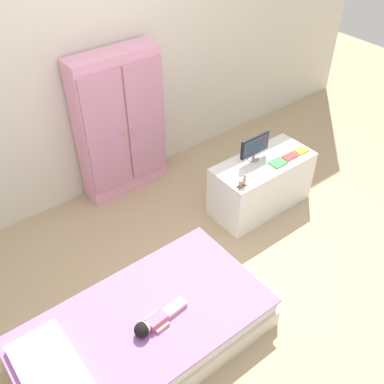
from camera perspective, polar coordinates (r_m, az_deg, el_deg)
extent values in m
cube|color=tan|center=(3.46, 3.25, -11.25)|extent=(10.00, 10.00, 0.02)
cube|color=silver|center=(3.75, -12.54, 18.13)|extent=(6.40, 0.05, 2.70)
cube|color=silver|center=(3.09, -6.03, -18.12)|extent=(1.61, 0.88, 0.15)
cube|color=silver|center=(2.98, -6.21, -16.77)|extent=(1.57, 0.84, 0.11)
cube|color=#B270C6|center=(2.92, -6.30, -16.09)|extent=(1.60, 0.87, 0.02)
cube|color=silver|center=(2.80, -17.52, -21.40)|extent=(0.32, 0.63, 0.05)
cube|color=#D6668E|center=(2.87, -4.54, -16.11)|extent=(0.14, 0.09, 0.06)
cube|color=#DBB293|center=(2.94, -2.51, -14.46)|extent=(0.16, 0.05, 0.04)
cube|color=#DBB293|center=(2.92, -2.03, -14.89)|extent=(0.16, 0.05, 0.04)
cube|color=#DBB293|center=(2.91, -5.21, -15.65)|extent=(0.10, 0.04, 0.03)
cube|color=#DBB293|center=(2.86, -3.82, -16.96)|extent=(0.10, 0.04, 0.03)
sphere|color=#DBB293|center=(2.83, -6.28, -17.11)|extent=(0.09, 0.09, 0.09)
sphere|color=black|center=(2.82, -6.47, -17.21)|extent=(0.10, 0.10, 0.10)
cube|color=#E599BC|center=(3.94, -9.25, 8.49)|extent=(0.78, 0.23, 1.33)
cube|color=#C986A6|center=(3.75, -10.88, 7.15)|extent=(0.36, 0.02, 1.09)
cube|color=#C986A6|center=(3.91, -5.89, 9.12)|extent=(0.36, 0.02, 1.09)
sphere|color=gold|center=(3.81, -8.65, 7.41)|extent=(0.02, 0.02, 0.02)
sphere|color=gold|center=(3.85, -7.63, 7.82)|extent=(0.02, 0.02, 0.02)
cube|color=white|center=(3.94, 8.87, 1.05)|extent=(0.90, 0.41, 0.49)
cylinder|color=#99999E|center=(3.79, 7.89, 4.24)|extent=(0.10, 0.10, 0.01)
cylinder|color=#99999E|center=(3.77, 7.93, 4.61)|extent=(0.02, 0.02, 0.05)
cube|color=black|center=(3.71, 8.09, 6.02)|extent=(0.30, 0.02, 0.17)
cube|color=#28334C|center=(3.70, 8.24, 5.92)|extent=(0.28, 0.01, 0.15)
cube|color=#8E6642|center=(3.50, 6.29, 0.91)|extent=(0.09, 0.01, 0.01)
cube|color=#8E6642|center=(3.48, 6.57, 0.70)|extent=(0.09, 0.01, 0.01)
cube|color=tan|center=(3.46, 6.48, 1.35)|extent=(0.06, 0.03, 0.03)
cylinder|color=tan|center=(3.50, 6.59, 1.21)|extent=(0.01, 0.01, 0.02)
cylinder|color=tan|center=(3.49, 6.79, 1.06)|extent=(0.01, 0.01, 0.02)
cylinder|color=tan|center=(3.47, 6.10, 0.96)|extent=(0.01, 0.01, 0.02)
cylinder|color=tan|center=(3.46, 6.30, 0.81)|extent=(0.01, 0.01, 0.02)
cylinder|color=tan|center=(3.46, 6.81, 1.83)|extent=(0.02, 0.02, 0.02)
sphere|color=tan|center=(3.45, 6.83, 2.06)|extent=(0.03, 0.03, 0.03)
cube|color=#429E51|center=(3.78, 10.97, 3.72)|extent=(0.14, 0.11, 0.01)
cube|color=#CC3838|center=(3.88, 12.48, 4.49)|extent=(0.13, 0.08, 0.01)
cube|color=gold|center=(3.97, 13.90, 5.24)|extent=(0.12, 0.09, 0.02)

